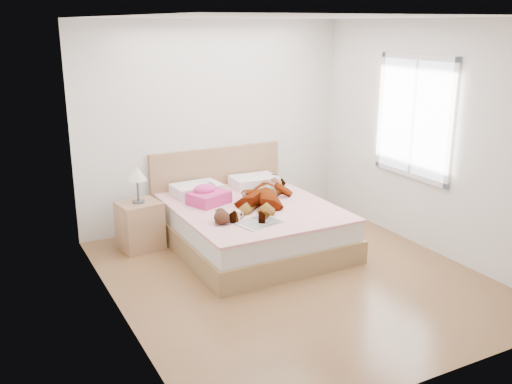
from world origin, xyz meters
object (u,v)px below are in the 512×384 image
(coffee_mug, at_px, (237,215))
(nightstand, at_px, (140,222))
(magazine, at_px, (260,222))
(plush_toy, at_px, (222,216))
(woman, at_px, (264,192))
(bed, at_px, (249,222))
(towel, at_px, (208,196))
(phone, at_px, (212,183))

(coffee_mug, relative_size, nightstand, 0.13)
(magazine, height_order, plush_toy, plush_toy)
(magazine, distance_m, plush_toy, 0.41)
(woman, distance_m, magazine, 0.77)
(woman, height_order, magazine, woman)
(woman, bearing_deg, bed, -145.68)
(towel, xyz_separation_m, plush_toy, (-0.14, -0.70, -0.02))
(magazine, relative_size, coffee_mug, 3.90)
(phone, bearing_deg, magazine, -134.65)
(towel, distance_m, nightstand, 0.85)
(towel, distance_m, coffee_mug, 0.66)
(bed, bearing_deg, phone, 128.45)
(woman, distance_m, towel, 0.67)
(bed, relative_size, nightstand, 2.10)
(magazine, distance_m, coffee_mug, 0.29)
(woman, height_order, bed, bed)
(phone, xyz_separation_m, coffee_mug, (-0.07, -0.82, -0.14))
(bed, relative_size, coffee_mug, 15.87)
(plush_toy, xyz_separation_m, nightstand, (-0.62, 0.95, -0.26))
(plush_toy, height_order, nightstand, nightstand)
(bed, bearing_deg, plush_toy, -139.86)
(woman, height_order, coffee_mug, woman)
(woman, relative_size, magazine, 3.27)
(magazine, xyz_separation_m, nightstand, (-0.98, 1.15, -0.19))
(phone, xyz_separation_m, bed, (0.30, -0.38, -0.42))
(bed, bearing_deg, coffee_mug, -130.07)
(phone, height_order, nightstand, nightstand)
(coffee_mug, bearing_deg, woman, 36.36)
(bed, bearing_deg, nightstand, 157.96)
(nightstand, bearing_deg, plush_toy, -57.00)
(woman, xyz_separation_m, coffee_mug, (-0.57, -0.42, -0.07))
(plush_toy, distance_m, nightstand, 1.16)
(bed, height_order, magazine, bed)
(bed, xyz_separation_m, magazine, (-0.21, -0.67, 0.24))
(bed, relative_size, magazine, 4.07)
(nightstand, bearing_deg, woman, -19.86)
(towel, bearing_deg, woman, -21.53)
(woman, height_order, phone, woman)
(woman, relative_size, coffee_mug, 12.75)
(phone, relative_size, coffee_mug, 0.76)
(phone, bearing_deg, nightstand, 123.73)
(woman, xyz_separation_m, nightstand, (-1.38, 0.50, -0.30))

